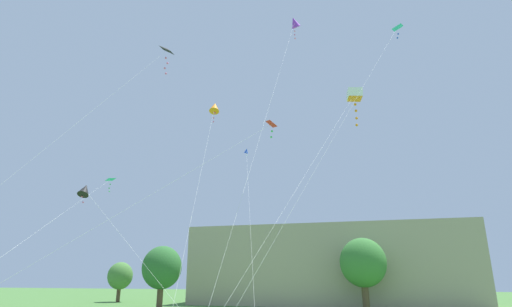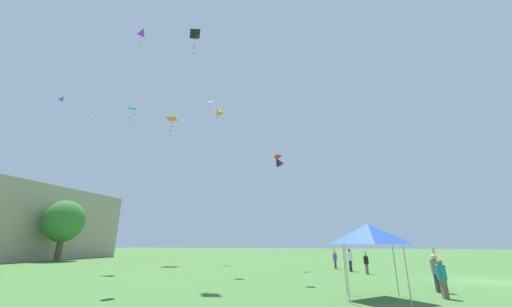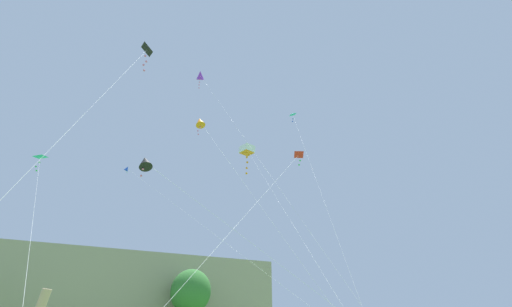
# 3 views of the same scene
# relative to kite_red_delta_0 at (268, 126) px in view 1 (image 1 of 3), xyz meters

# --- Properties ---
(distant_building) EXTENTS (36.57, 11.56, 10.11)m
(distant_building) POSITION_rel_kite_red_delta_0_xyz_m (-1.01, 38.61, -5.70)
(distant_building) COLOR tan
(distant_building) RESTS_ON ground
(tree_far_left) EXTENTS (3.75, 3.38, 5.66)m
(tree_far_left) POSITION_rel_kite_red_delta_0_xyz_m (-31.73, 36.37, -7.10)
(tree_far_left) COLOR brown
(tree_far_left) RESTS_ON ground
(tree_near_right) EXTENTS (4.67, 4.20, 7.04)m
(tree_near_right) POSITION_rel_kite_red_delta_0_xyz_m (-19.09, 25.52, -6.21)
(tree_near_right) COLOR brown
(tree_near_right) RESTS_ON ground
(tree_far_right) EXTENTS (4.16, 3.74, 6.27)m
(tree_far_right) POSITION_rel_kite_red_delta_0_xyz_m (9.34, 35.37, -6.70)
(tree_far_right) COLOR brown
(tree_far_right) RESTS_ON ground
(tree_far_centre) EXTENTS (5.20, 4.68, 7.84)m
(tree_far_centre) POSITION_rel_kite_red_delta_0_xyz_m (3.61, 30.18, -5.69)
(tree_far_centre) COLOR brown
(tree_far_centre) RESTS_ON ground
(kite_red_delta_0) EXTENTS (11.73, 10.34, 11.15)m
(kite_red_delta_0) POSITION_rel_kite_red_delta_0_xyz_m (0.00, 0.00, 0.00)
(kite_red_delta_0) COLOR silver
(kite_red_delta_0) RESTS_ON ground
(kite_black_diamond_1) EXTENTS (10.40, 4.31, 8.19)m
(kite_black_diamond_1) POSITION_rel_kite_red_delta_0_xyz_m (-9.12, -1.48, -3.03)
(kite_black_diamond_1) COLOR silver
(kite_black_diamond_1) RESTS_ON ground
(kite_cyan_delta_2) EXTENTS (3.03, 17.09, 10.74)m
(kite_cyan_delta_2) POSITION_rel_kite_red_delta_0_xyz_m (-13.93, 6.80, -0.42)
(kite_cyan_delta_2) COLOR silver
(kite_cyan_delta_2) RESTS_ON ground
(kite_cyan_delta_3) EXTENTS (9.81, 18.12, 23.17)m
(kite_cyan_delta_3) POSITION_rel_kite_red_delta_0_xyz_m (7.87, 11.49, 11.82)
(kite_cyan_delta_3) COLOR silver
(kite_cyan_delta_3) RESTS_ON ground
(kite_blue_diamond_4) EXTENTS (8.64, 25.93, 16.94)m
(kite_blue_diamond_4) POSITION_rel_kite_red_delta_0_xyz_m (-7.51, 21.04, 5.68)
(kite_blue_diamond_4) COLOR silver
(kite_blue_diamond_4) RESTS_ON ground
(kite_white_box_5) EXTENTS (6.64, 22.76, 19.68)m
(kite_white_box_5) POSITION_rel_kite_red_delta_0_xyz_m (4.22, 15.66, 8.35)
(kite_white_box_5) COLOR silver
(kite_white_box_5) RESTS_ON ground
(kite_black_delta_6) EXTENTS (5.04, 16.04, 20.35)m
(kite_black_delta_6) POSITION_rel_kite_red_delta_0_xyz_m (-9.20, 5.60, 9.04)
(kite_black_delta_6) COLOR silver
(kite_black_delta_6) RESTS_ON ground
(kite_orange_diamond_7) EXTENTS (3.41, 11.90, 14.99)m
(kite_orange_diamond_7) POSITION_rel_kite_red_delta_0_xyz_m (-4.88, 4.94, 3.69)
(kite_orange_diamond_7) COLOR silver
(kite_orange_diamond_7) RESTS_ON ground
(kite_purple_diamond_8) EXTENTS (1.48, 25.46, 30.08)m
(kite_purple_diamond_8) POSITION_rel_kite_red_delta_0_xyz_m (-1.34, 17.91, 18.56)
(kite_purple_diamond_8) COLOR silver
(kite_purple_diamond_8) RESTS_ON ground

